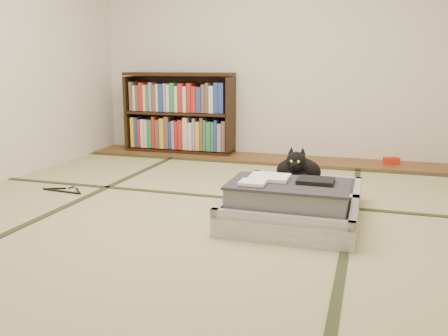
% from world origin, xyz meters
% --- Properties ---
extents(floor, '(4.50, 4.50, 0.00)m').
position_xyz_m(floor, '(0.00, 0.00, 0.00)').
color(floor, tan).
rests_on(floor, ground).
extents(wood_strip, '(4.00, 0.50, 0.02)m').
position_xyz_m(wood_strip, '(0.00, 2.00, 0.01)').
color(wood_strip, brown).
rests_on(wood_strip, ground).
extents(red_item, '(0.17, 0.13, 0.07)m').
position_xyz_m(red_item, '(1.32, 2.03, 0.06)').
color(red_item, red).
rests_on(red_item, wood_strip).
extents(tatami_borders, '(4.00, 4.50, 0.01)m').
position_xyz_m(tatami_borders, '(0.00, 0.49, 0.00)').
color(tatami_borders, '#2D381E').
rests_on(tatami_borders, ground).
extents(bookcase, '(1.28, 0.29, 0.92)m').
position_xyz_m(bookcase, '(-1.03, 2.07, 0.45)').
color(bookcase, black).
rests_on(bookcase, wood_strip).
extents(suitcase, '(0.84, 1.12, 0.33)m').
position_xyz_m(suitcase, '(0.63, 0.05, 0.12)').
color(suitcase, silver).
rests_on(suitcase, floor).
extents(cat, '(0.37, 0.38, 0.30)m').
position_xyz_m(cat, '(0.61, 0.34, 0.27)').
color(cat, black).
rests_on(cat, suitcase).
extents(cable_coil, '(0.12, 0.12, 0.03)m').
position_xyz_m(cable_coil, '(0.80, 0.36, 0.17)').
color(cable_coil, white).
rests_on(cable_coil, suitcase).
extents(hanger, '(0.39, 0.19, 0.01)m').
position_xyz_m(hanger, '(-1.28, 0.19, 0.01)').
color(hanger, black).
rests_on(hanger, floor).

